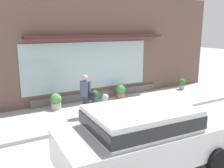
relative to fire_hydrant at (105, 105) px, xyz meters
The scene contains 10 objects.
ground_plane 1.22m from the fire_hydrant, 29.64° to the right, with size 60.00×60.00×0.00m, color #B2AFA8.
curb_strip 1.30m from the fire_hydrant, 37.73° to the right, with size 14.00×0.24×0.12m, color #B2B2AD.
storefront 3.42m from the fire_hydrant, 69.78° to the left, with size 14.00×0.81×4.93m.
fire_hydrant is the anchor object (origin of this frame).
pedestrian_with_handbag 0.88m from the fire_hydrant, 155.97° to the left, with size 0.45×0.53×1.65m.
parked_car_silver 3.87m from the fire_hydrant, 103.93° to the right, with size 4.43×2.26×1.58m.
potted_plant_trailing_edge 2.63m from the fire_hydrant, 45.36° to the left, with size 0.48×0.48×0.68m.
potted_plant_by_entrance 6.02m from the fire_hydrant, 16.25° to the left, with size 0.40×0.40×0.61m.
potted_plant_window_center 1.79m from the fire_hydrant, 77.01° to the left, with size 0.31×0.31×0.61m.
potted_plant_window_right 2.26m from the fire_hydrant, 128.82° to the left, with size 0.48×0.48×0.70m.
Camera 1 is at (-5.36, -7.61, 3.39)m, focal length 40.03 mm.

